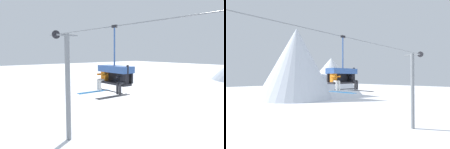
# 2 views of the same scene
# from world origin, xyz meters

# --- Properties ---
(lift_tower_near) EXTENTS (0.36, 1.88, 7.79)m
(lift_tower_near) POSITION_xyz_m (-7.31, -0.02, 4.06)
(lift_tower_near) COLOR slate
(lift_tower_near) RESTS_ON ground_plane
(lift_cable) EXTENTS (19.07, 0.05, 0.05)m
(lift_cable) POSITION_xyz_m (1.23, -0.80, 7.51)
(lift_cable) COLOR slate
(chairlift_chair) EXTENTS (1.86, 0.74, 3.00)m
(chairlift_chair) POSITION_xyz_m (-1.18, -0.73, 5.45)
(chairlift_chair) COLOR #232328
(skier_orange) EXTENTS (0.46, 1.70, 1.23)m
(skier_orange) POSITION_xyz_m (-1.90, -0.95, 5.13)
(skier_orange) COLOR orange
(skier_black) EXTENTS (0.48, 1.70, 1.34)m
(skier_black) POSITION_xyz_m (-0.45, -0.94, 5.15)
(skier_black) COLOR black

